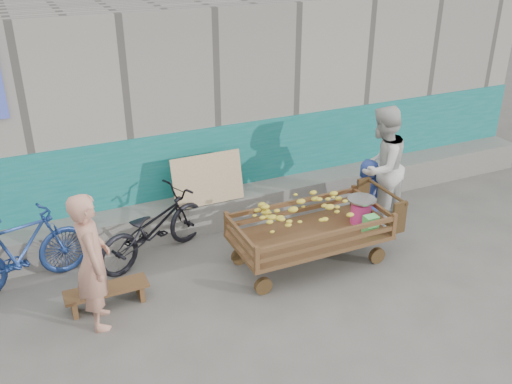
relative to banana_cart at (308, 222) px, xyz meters
name	(u,v)px	position (x,y,z in m)	size (l,w,h in m)	color
ground	(255,327)	(-1.12, -0.87, -0.61)	(80.00, 80.00, 0.00)	#54524C
building_wall	(148,100)	(-1.12, 3.18, 0.85)	(12.00, 3.50, 3.00)	gray
banana_cart	(308,222)	(0.00, 0.00, 0.00)	(2.13, 0.97, 0.91)	#56391C
bench	(107,292)	(-2.50, 0.19, -0.44)	(0.94, 0.28, 0.24)	#56391C
vendor_man	(93,261)	(-2.63, -0.08, 0.17)	(0.57, 0.38, 1.57)	tan
woman	(381,167)	(1.47, 0.55, 0.27)	(0.86, 0.67, 1.76)	silver
child	(367,191)	(1.36, 0.66, -0.13)	(0.47, 0.31, 0.97)	#2B4199
bicycle_dark	(153,227)	(-1.72, 0.98, -0.17)	(0.59, 1.69, 0.89)	black
bicycle_blue	(21,251)	(-3.31, 0.98, -0.12)	(0.46, 1.64, 0.99)	navy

